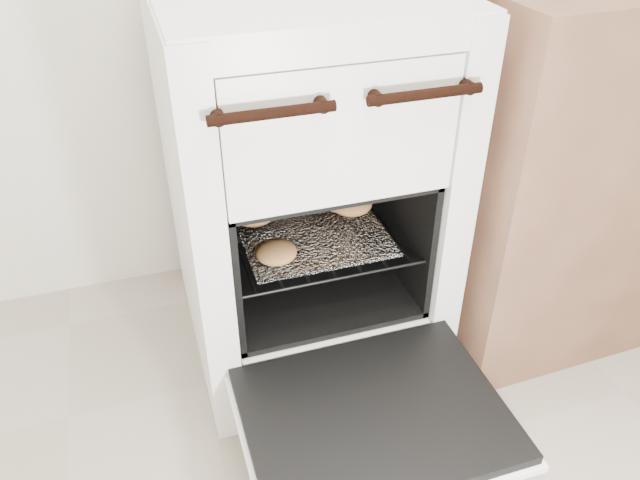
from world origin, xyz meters
The scene contains 6 objects.
stove centered at (-0.03, 1.17, 0.45)m, with size 0.60×0.66×0.91m.
oven_door centered at (-0.03, 0.66, 0.20)m, with size 0.54×0.42×0.04m.
oven_rack centered at (-0.03, 1.10, 0.37)m, with size 0.43×0.42×0.01m.
foil_sheet centered at (-0.03, 1.08, 0.38)m, with size 0.34×0.30×0.01m, color white.
baked_rolls centered at (-0.03, 1.13, 0.41)m, with size 0.38×0.31×0.05m.
counter centered at (0.76, 1.12, 0.46)m, with size 0.92×0.62×0.92m, color brown.
Camera 1 is at (-0.39, -0.10, 1.20)m, focal length 35.00 mm.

